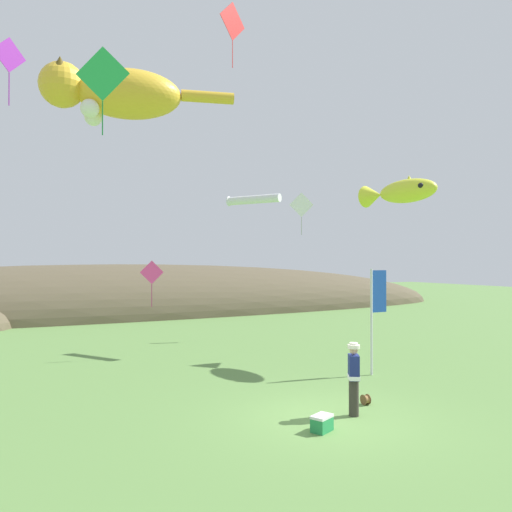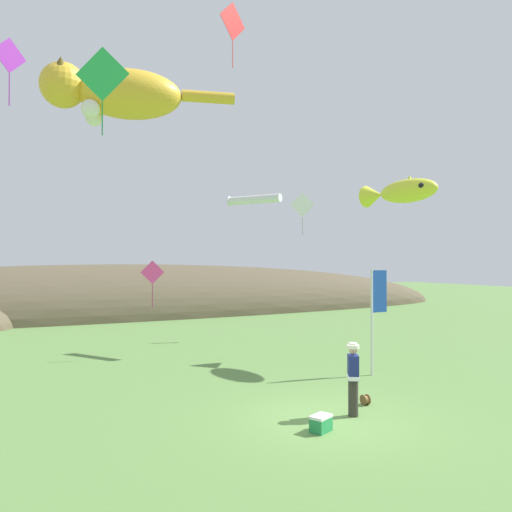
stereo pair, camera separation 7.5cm
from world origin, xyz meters
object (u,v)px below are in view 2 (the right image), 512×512
at_px(festival_banner_pole, 376,306).
at_px(kite_diamond_pink, 152,273).
at_px(festival_attendant, 353,377).
at_px(kite_giant_cat, 116,94).
at_px(kite_diamond_violet, 9,56).
at_px(kite_fish_windsock, 400,192).
at_px(kite_diamond_green, 102,75).
at_px(picnic_cooler, 321,423).
at_px(kite_diamond_red, 233,22).
at_px(kite_spool, 365,400).
at_px(kite_tube_streamer, 253,200).
at_px(kite_diamond_white, 302,205).

bearing_deg(festival_banner_pole, kite_diamond_pink, 132.96).
height_order(festival_attendant, kite_giant_cat, kite_giant_cat).
bearing_deg(festival_attendant, kite_diamond_violet, 145.00).
bearing_deg(kite_fish_windsock, kite_diamond_pink, 148.76).
height_order(kite_diamond_green, kite_diamond_violet, kite_diamond_violet).
bearing_deg(picnic_cooler, kite_diamond_red, 86.44).
distance_m(festival_attendant, picnic_cooler, 1.63).
relative_size(festival_attendant, kite_spool, 6.59).
bearing_deg(kite_tube_streamer, kite_diamond_green, -140.95).
height_order(kite_diamond_white, kite_diamond_violet, kite_diamond_violet).
relative_size(festival_attendant, picnic_cooler, 3.05).
height_order(kite_spool, kite_diamond_pink, kite_diamond_pink).
relative_size(kite_giant_cat, kite_diamond_violet, 3.88).
xyz_separation_m(kite_giant_cat, kite_diamond_violet, (-3.67, -4.53, -0.89)).
distance_m(kite_giant_cat, kite_tube_streamer, 6.96).
bearing_deg(kite_diamond_red, kite_spool, -68.04).
bearing_deg(kite_diamond_green, kite_diamond_white, 35.69).
xyz_separation_m(kite_giant_cat, kite_fish_windsock, (9.57, -5.19, -3.86)).
distance_m(kite_spool, kite_giant_cat, 14.45).
bearing_deg(picnic_cooler, kite_spool, 29.01).
bearing_deg(festival_banner_pole, kite_diamond_green, 177.27).
height_order(picnic_cooler, kite_tube_streamer, kite_tube_streamer).
xyz_separation_m(kite_fish_windsock, kite_diamond_red, (-6.66, 0.53, 5.26)).
bearing_deg(kite_tube_streamer, festival_banner_pole, -77.10).
bearing_deg(festival_banner_pole, kite_giant_cat, 138.03).
relative_size(kite_tube_streamer, kite_diamond_violet, 1.26).
bearing_deg(kite_fish_windsock, kite_diamond_red, 175.49).
xyz_separation_m(kite_diamond_violet, kite_diamond_red, (6.58, -0.13, 2.29)).
height_order(kite_tube_streamer, kite_diamond_violet, kite_diamond_violet).
bearing_deg(kite_diamond_pink, festival_banner_pole, -47.04).
bearing_deg(kite_tube_streamer, picnic_cooler, -107.82).
bearing_deg(kite_spool, festival_attendant, -143.92).
relative_size(picnic_cooler, kite_diamond_green, 0.25).
bearing_deg(kite_diamond_pink, kite_diamond_violet, -139.63).
bearing_deg(kite_diamond_white, kite_diamond_pink, -166.27).
bearing_deg(picnic_cooler, festival_banner_pole, 39.16).
height_order(kite_giant_cat, kite_tube_streamer, kite_giant_cat).
height_order(festival_attendant, kite_diamond_white, kite_diamond_white).
bearing_deg(festival_attendant, kite_fish_windsock, 39.03).
height_order(kite_tube_streamer, kite_diamond_red, kite_diamond_red).
distance_m(festival_banner_pole, kite_giant_cat, 12.61).
relative_size(kite_diamond_green, kite_diamond_red, 1.07).
xyz_separation_m(festival_attendant, kite_diamond_violet, (-7.54, 5.28, 8.40)).
bearing_deg(festival_banner_pole, kite_tube_streamer, 102.90).
height_order(kite_spool, kite_giant_cat, kite_giant_cat).
distance_m(kite_giant_cat, kite_fish_windsock, 11.55).
height_order(kite_giant_cat, kite_diamond_green, kite_giant_cat).
bearing_deg(kite_diamond_violet, kite_diamond_white, 25.50).
bearing_deg(kite_giant_cat, kite_tube_streamer, -2.11).
xyz_separation_m(kite_spool, festival_banner_pole, (2.54, 2.64, 2.15)).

